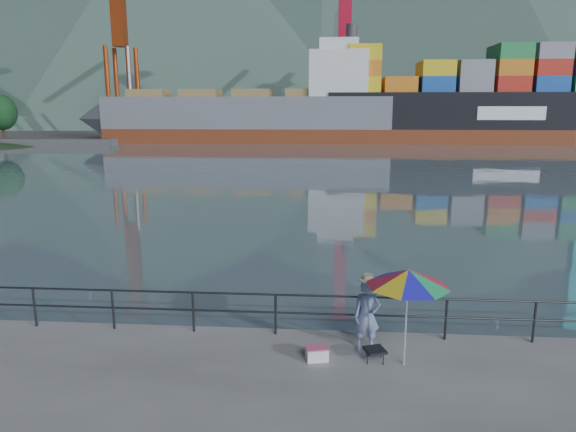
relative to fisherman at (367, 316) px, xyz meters
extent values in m
cube|color=slate|center=(-3.10, 128.97, -0.82)|extent=(500.00, 280.00, 0.00)
cube|color=#514F4C|center=(6.90, 91.97, -0.82)|extent=(200.00, 40.00, 0.40)
cylinder|color=#2D3033|center=(-3.10, 0.67, 0.18)|extent=(22.00, 0.05, 0.05)
cylinder|color=#2D3033|center=(-3.10, 0.67, -0.27)|extent=(22.00, 0.05, 0.05)
cube|color=#2D3033|center=(-3.10, 0.67, -0.32)|extent=(22.00, 0.06, 1.00)
cone|color=#385147|center=(-73.10, 198.97, 36.68)|extent=(312.00, 312.00, 75.00)
cone|color=#385147|center=(-3.10, 203.97, 33.18)|extent=(282.88, 282.88, 68.00)
cone|color=#385147|center=(56.90, 208.97, 39.18)|extent=(332.80, 332.80, 80.00)
cube|color=yellow|center=(6.90, 90.97, 0.48)|extent=(6.00, 2.40, 2.60)
cube|color=gray|center=(13.40, 90.97, 3.08)|extent=(6.00, 2.40, 7.80)
cube|color=yellow|center=(19.90, 90.97, 3.08)|extent=(6.00, 2.40, 7.80)
cube|color=red|center=(26.40, 90.97, 3.08)|extent=(6.00, 2.40, 7.80)
cube|color=gray|center=(32.90, 90.97, 0.48)|extent=(6.00, 2.40, 2.60)
cube|color=orange|center=(39.40, 90.97, 3.08)|extent=(6.00, 2.40, 7.80)
cube|color=gray|center=(6.90, 93.97, 3.08)|extent=(6.00, 2.40, 7.80)
cube|color=#194CA5|center=(13.40, 93.97, 0.48)|extent=(6.00, 2.40, 2.60)
cube|color=gray|center=(19.90, 93.97, 1.78)|extent=(6.00, 2.40, 5.20)
cube|color=yellow|center=(26.40, 93.97, 0.48)|extent=(6.00, 2.40, 2.60)
cube|color=gray|center=(32.90, 93.97, 1.78)|extent=(6.00, 2.40, 5.20)
cube|color=#194CA5|center=(39.40, 93.97, 0.48)|extent=(6.00, 2.40, 2.60)
cube|color=gray|center=(45.90, 93.97, 1.78)|extent=(6.00, 2.40, 5.20)
imported|color=#354692|center=(0.00, 0.00, 0.00)|extent=(0.62, 0.44, 1.64)
cylinder|color=white|center=(0.76, -0.62, 0.15)|extent=(0.04, 0.04, 1.94)
cone|color=yellow|center=(0.76, -0.62, 1.12)|extent=(2.16, 2.16, 0.36)
cube|color=black|center=(0.15, -0.50, -0.57)|extent=(0.53, 0.53, 0.06)
cube|color=#2D3033|center=(0.15, -0.50, -0.71)|extent=(0.35, 0.35, 0.22)
cube|color=silver|center=(-1.09, -0.55, -0.69)|extent=(0.52, 0.40, 0.27)
cylinder|color=black|center=(0.13, 0.78, -0.82)|extent=(0.47, 1.86, 1.34)
cube|color=maroon|center=(-13.94, 73.49, -0.07)|extent=(45.80, 7.93, 2.50)
cube|color=slate|center=(-13.94, 73.49, 3.68)|extent=(45.80, 7.93, 5.00)
cube|color=silver|center=(0.72, 73.49, 9.68)|extent=(9.00, 6.66, 7.00)
cube|color=maroon|center=(26.64, 74.35, -0.07)|extent=(54.74, 9.12, 2.50)
cube|color=black|center=(26.64, 74.35, 3.98)|extent=(54.74, 9.12, 5.60)
camera|label=1|loc=(-0.95, -10.77, 4.53)|focal=32.00mm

